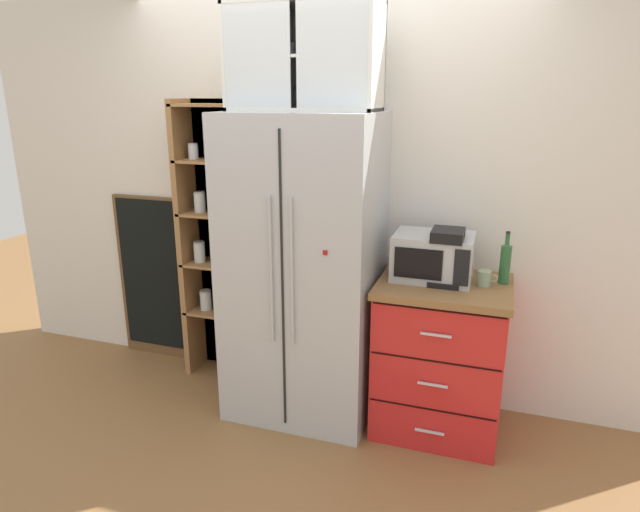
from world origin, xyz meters
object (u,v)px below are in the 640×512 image
at_px(refrigerator, 304,269).
at_px(chalkboard_menu, 156,278).
at_px(coffee_maker, 447,256).
at_px(mug_sage, 485,278).
at_px(bottle_cobalt, 446,265).
at_px(microwave, 433,257).
at_px(bottle_green, 505,261).

xyz_separation_m(refrigerator, chalkboard_menu, (-1.29, 0.32, -0.30)).
xyz_separation_m(coffee_maker, chalkboard_menu, (-2.12, 0.27, -0.45)).
relative_size(mug_sage, bottle_cobalt, 0.42).
bearing_deg(microwave, coffee_maker, -27.94).
distance_m(coffee_maker, bottle_green, 0.32).
relative_size(refrigerator, mug_sage, 16.84).
relative_size(refrigerator, coffee_maker, 5.91).
distance_m(coffee_maker, bottle_cobalt, 0.06).
height_order(refrigerator, bottle_green, refrigerator).
bearing_deg(bottle_green, refrigerator, -173.34).
height_order(mug_sage, bottle_cobalt, bottle_cobalt).
bearing_deg(bottle_cobalt, chalkboard_menu, 171.74).
relative_size(microwave, mug_sage, 4.04).
height_order(microwave, coffee_maker, coffee_maker).
bearing_deg(coffee_maker, refrigerator, -176.74).
bearing_deg(coffee_maker, microwave, 152.06).
bearing_deg(refrigerator, bottle_green, 6.66).
distance_m(bottle_green, chalkboard_menu, 2.47).
relative_size(microwave, chalkboard_menu, 0.36).
height_order(coffee_maker, mug_sage, coffee_maker).
distance_m(refrigerator, mug_sage, 1.04).
bearing_deg(chalkboard_menu, bottle_cobalt, -8.26).
bearing_deg(chalkboard_menu, microwave, -6.33).
height_order(mug_sage, bottle_green, bottle_green).
bearing_deg(refrigerator, microwave, 6.80).
bearing_deg(chalkboard_menu, coffee_maker, -7.22).
height_order(coffee_maker, bottle_cobalt, coffee_maker).
xyz_separation_m(coffee_maker, mug_sage, (0.21, 0.01, -0.11)).
height_order(refrigerator, bottle_cobalt, refrigerator).
height_order(refrigerator, chalkboard_menu, refrigerator).
distance_m(coffee_maker, chalkboard_menu, 2.18).
distance_m(coffee_maker, mug_sage, 0.24).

